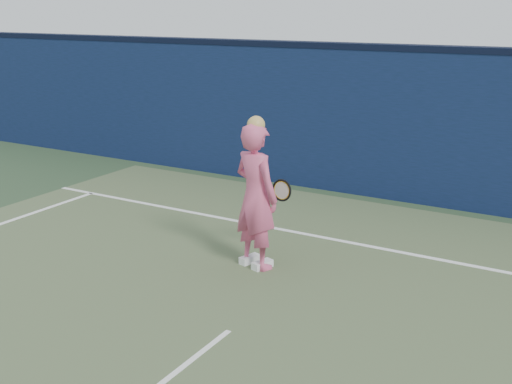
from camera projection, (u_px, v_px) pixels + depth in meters
The scene contains 5 objects.
ground at pixel (169, 379), 5.72m from camera, with size 80.00×80.00×0.00m, color #294027.
backstop_wall at pixel (404, 127), 10.77m from camera, with size 24.00×0.40×2.50m, color #0C1A35.
wall_cap at pixel (409, 48), 10.41m from camera, with size 24.00×0.42×0.10m, color black.
player at pixel (256, 196), 7.96m from camera, with size 0.78×0.63×1.94m.
racket at pixel (280, 190), 8.24m from camera, with size 0.52×0.23×0.29m.
Camera 1 is at (3.20, -3.95, 3.21)m, focal length 45.00 mm.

